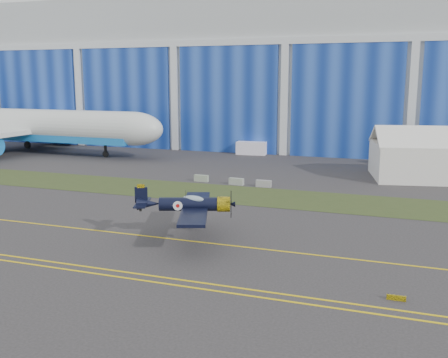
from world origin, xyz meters
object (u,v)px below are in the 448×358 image
(jetliner, at_px, (19,90))
(tug, at_px, (380,159))
(tent, at_px, (433,152))
(shipping_container, at_px, (251,148))
(warbird, at_px, (189,204))

(jetliner, bearing_deg, tug, 9.27)
(tent, xyz_separation_m, shipping_container, (-30.96, 14.38, -2.57))
(warbird, height_order, tent, tent)
(warbird, distance_m, jetliner, 67.35)
(warbird, xyz_separation_m, tent, (20.73, 38.13, 0.53))
(tent, xyz_separation_m, tug, (-7.61, 11.95, -3.03))
(shipping_container, height_order, tug, shipping_container)
(jetliner, bearing_deg, shipping_container, 16.58)
(jetliner, height_order, tent, jetliner)
(warbird, bearing_deg, tug, 55.61)
(warbird, distance_m, shipping_container, 53.53)
(jetliner, relative_size, tug, 27.71)
(warbird, relative_size, jetliner, 0.21)
(warbird, height_order, shipping_container, warbird)
(tent, height_order, tug, tent)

